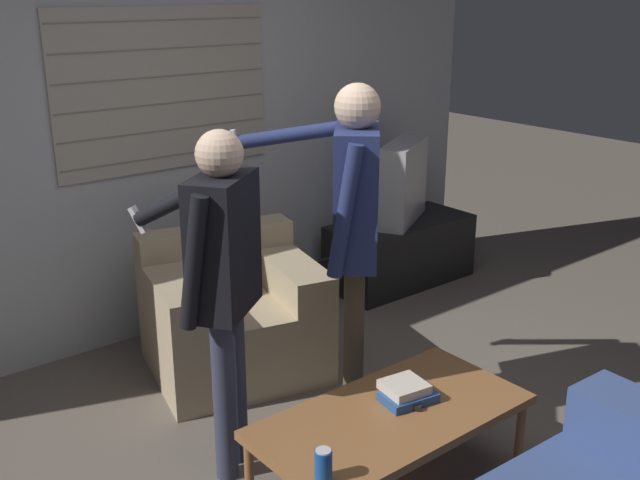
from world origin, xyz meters
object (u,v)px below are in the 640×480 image
object	(u,v)px
armchair_beige	(232,316)
book_stack	(407,392)
person_right_standing	(353,215)
tv	(402,182)
person_left_standing	(222,268)
spare_remote	(406,406)
floor_fan	(324,288)
soda_can	(323,465)
coffee_table	(392,419)

from	to	relation	value
armchair_beige	book_stack	bearing A→B (deg)	105.46
person_right_standing	book_stack	xyz separation A→B (m)	(-0.14, -0.53, -0.65)
tv	person_left_standing	world-z (taller)	person_left_standing
spare_remote	floor_fan	bearing A→B (deg)	22.64
book_stack	person_left_standing	bearing A→B (deg)	136.07
soda_can	person_right_standing	bearing A→B (deg)	43.44
coffee_table	soda_can	world-z (taller)	soda_can
tv	soda_can	xyz separation A→B (m)	(-2.27, -1.90, -0.32)
person_right_standing	soda_can	distance (m)	1.24
spare_remote	floor_fan	distance (m)	1.86
armchair_beige	tv	size ratio (longest dim) A/B	1.66
armchair_beige	floor_fan	size ratio (longest dim) A/B	2.65
person_left_standing	person_right_standing	world-z (taller)	person_right_standing
armchair_beige	person_right_standing	distance (m)	1.13
tv	person_right_standing	world-z (taller)	person_right_standing
coffee_table	spare_remote	xyz separation A→B (m)	(0.07, -0.01, 0.05)
coffee_table	floor_fan	distance (m)	1.88
coffee_table	tv	distance (m)	2.50
coffee_table	tv	size ratio (longest dim) A/B	1.84
spare_remote	soda_can	bearing A→B (deg)	155.56
armchair_beige	coffee_table	xyz separation A→B (m)	(-0.07, -1.38, 0.03)
tv	spare_remote	world-z (taller)	tv
armchair_beige	spare_remote	world-z (taller)	armchair_beige
coffee_table	person_left_standing	size ratio (longest dim) A/B	0.76
person_left_standing	spare_remote	size ratio (longest dim) A/B	12.46
book_stack	floor_fan	world-z (taller)	book_stack
floor_fan	person_right_standing	bearing A→B (deg)	-122.80
tv	person_right_standing	xyz separation A→B (m)	(-1.50, -1.17, 0.31)
armchair_beige	coffee_table	distance (m)	1.38
tv	floor_fan	xyz separation A→B (m)	(-0.82, -0.11, -0.57)
coffee_table	person_right_standing	size ratio (longest dim) A/B	0.71
coffee_table	book_stack	size ratio (longest dim) A/B	4.70
book_stack	spare_remote	xyz separation A→B (m)	(-0.05, -0.05, -0.03)
tv	book_stack	xyz separation A→B (m)	(-1.64, -1.70, -0.34)
tv	armchair_beige	bearing A→B (deg)	-18.38
coffee_table	soda_can	bearing A→B (deg)	-161.63
person_right_standing	person_left_standing	bearing A→B (deg)	130.44
person_left_standing	book_stack	xyz separation A→B (m)	(0.57, -0.55, -0.55)
person_left_standing	book_stack	bearing A→B (deg)	-80.18
person_left_standing	spare_remote	bearing A→B (deg)	-84.84
spare_remote	armchair_beige	bearing A→B (deg)	50.52
armchair_beige	coffee_table	world-z (taller)	armchair_beige
person_right_standing	soda_can	world-z (taller)	person_right_standing
person_left_standing	floor_fan	distance (m)	1.90
floor_fan	spare_remote	bearing A→B (deg)	-117.99
tv	soda_can	distance (m)	2.98
person_left_standing	spare_remote	world-z (taller)	person_left_standing
coffee_table	book_stack	xyz separation A→B (m)	(0.12, 0.03, 0.07)
armchair_beige	soda_can	world-z (taller)	armchair_beige
person_right_standing	soda_can	size ratio (longest dim) A/B	13.47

